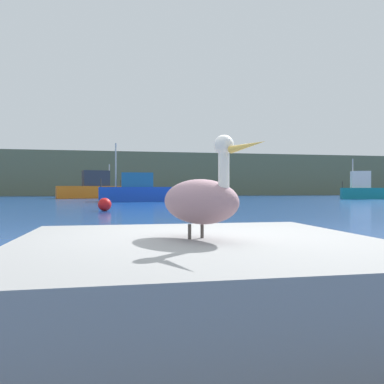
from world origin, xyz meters
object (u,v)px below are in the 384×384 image
pelican (201,199)px  fishing_boat_teal (367,189)px  fishing_boat_blue (140,191)px  mooring_buoy (105,205)px  fishing_boat_orange (92,188)px

pelican → fishing_boat_teal: 42.10m
fishing_boat_blue → fishing_boat_teal: bearing=-170.6°
fishing_boat_blue → mooring_buoy: bearing=81.3°
pelican → mooring_buoy: pelican is taller
pelican → fishing_boat_orange: fishing_boat_orange is taller
fishing_boat_blue → mooring_buoy: (-2.43, -14.48, -0.57)m
fishing_boat_orange → fishing_boat_teal: fishing_boat_teal is taller
fishing_boat_blue → fishing_boat_teal: fishing_boat_blue is taller
fishing_boat_teal → pelican: bearing=76.3°
fishing_boat_teal → mooring_buoy: bearing=57.6°
fishing_boat_blue → mooring_buoy: 14.70m
pelican → fishing_boat_teal: fishing_boat_teal is taller
fishing_boat_blue → fishing_boat_teal: 24.63m
fishing_boat_teal → fishing_boat_orange: bearing=6.3°
fishing_boat_orange → mooring_buoy: size_ratio=12.24×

